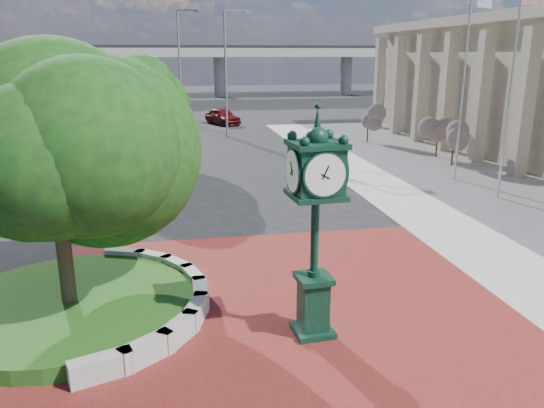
{
  "coord_description": "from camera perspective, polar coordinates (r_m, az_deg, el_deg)",
  "views": [
    {
      "loc": [
        -2.26,
        -12.66,
        6.25
      ],
      "look_at": [
        0.37,
        1.5,
        2.18
      ],
      "focal_mm": 35.0,
      "sensor_mm": 36.0,
      "label": 1
    }
  ],
  "objects": [
    {
      "name": "street_lamp_near",
      "position": [
        41.48,
        -4.71,
        14.76
      ],
      "size": [
        2.12,
        0.33,
        9.44
      ],
      "color": "slate",
      "rests_on": "ground"
    },
    {
      "name": "shrub_far",
      "position": [
        39.75,
        10.29,
        8.82
      ],
      "size": [
        1.2,
        1.2,
        2.2
      ],
      "color": "#38281C",
      "rests_on": "ground"
    },
    {
      "name": "shrub_mid",
      "position": [
        34.86,
        17.41,
        7.41
      ],
      "size": [
        1.2,
        1.2,
        2.2
      ],
      "color": "#38281C",
      "rests_on": "ground"
    },
    {
      "name": "grass_bed",
      "position": [
        14.3,
        -20.84,
        -10.35
      ],
      "size": [
        6.1,
        6.1,
        0.4
      ],
      "primitive_type": "cylinder",
      "color": "#164614",
      "rests_on": "ground"
    },
    {
      "name": "shrub_near",
      "position": [
        32.23,
        18.97,
        6.64
      ],
      "size": [
        1.2,
        1.2,
        2.2
      ],
      "color": "#38281C",
      "rests_on": "ground"
    },
    {
      "name": "post_clock",
      "position": [
        11.54,
        4.67,
        -1.33
      ],
      "size": [
        1.17,
        1.17,
        5.21
      ],
      "color": "black",
      "rests_on": "ground"
    },
    {
      "name": "overpass",
      "position": [
        82.69,
        -9.44,
        15.8
      ],
      "size": [
        90.0,
        12.0,
        7.5
      ],
      "color": "#9E9B93",
      "rests_on": "ground"
    },
    {
      "name": "ground",
      "position": [
        14.3,
        -0.36,
        -10.13
      ],
      "size": [
        200.0,
        200.0,
        0.0
      ],
      "primitive_type": "plane",
      "color": "black",
      "rests_on": "ground"
    },
    {
      "name": "plaza",
      "position": [
        13.41,
        0.41,
        -11.89
      ],
      "size": [
        12.0,
        12.0,
        0.04
      ],
      "primitive_type": "cube",
      "color": "maroon",
      "rests_on": "ground"
    },
    {
      "name": "flagpole_b",
      "position": [
        28.3,
        19.9,
        12.25
      ],
      "size": [
        1.41,
        0.74,
        9.66
      ],
      "color": "silver",
      "rests_on": "ground"
    },
    {
      "name": "planter_wall",
      "position": [
        14.01,
        -11.5,
        -9.82
      ],
      "size": [
        2.96,
        6.77,
        0.54
      ],
      "color": "#9E9B93",
      "rests_on": "ground"
    },
    {
      "name": "tree_planter",
      "position": [
        13.2,
        -22.33,
        3.57
      ],
      "size": [
        5.2,
        5.2,
        6.33
      ],
      "color": "#38281C",
      "rests_on": "ground"
    },
    {
      "name": "parked_car",
      "position": [
        49.69,
        -5.34,
        9.39
      ],
      "size": [
        3.38,
        4.78,
        1.51
      ],
      "primitive_type": "imported",
      "rotation": [
        0.0,
        0.0,
        0.4
      ],
      "color": "#500B0E",
      "rests_on": "ground"
    },
    {
      "name": "flagpole_a",
      "position": [
        25.25,
        24.28,
        11.26
      ],
      "size": [
        1.47,
        0.23,
        9.47
      ],
      "color": "silver",
      "rests_on": "ground"
    },
    {
      "name": "tree_street",
      "position": [
        30.86,
        -13.89,
        9.75
      ],
      "size": [
        4.4,
        4.4,
        5.45
      ],
      "color": "#38281C",
      "rests_on": "ground"
    },
    {
      "name": "street_lamp_far",
      "position": [
        53.05,
        -9.69,
        15.34
      ],
      "size": [
        2.19,
        1.05,
        10.27
      ],
      "color": "slate",
      "rests_on": "ground"
    }
  ]
}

